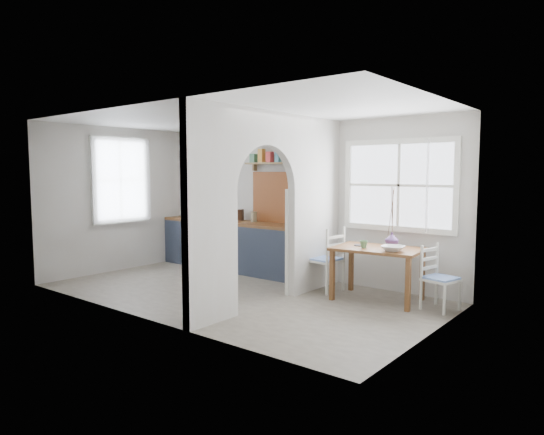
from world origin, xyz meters
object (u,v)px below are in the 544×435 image
Objects in this scene: chair_left at (325,259)px; chair_right at (441,278)px; vase at (392,239)px; dining_table at (377,274)px; kettle at (310,220)px.

chair_right is (1.74, 0.06, -0.07)m from chair_left.
dining_table is at bearing -109.77° from vase.
chair_right is at bearing -13.86° from vase.
kettle is (-1.30, 0.23, 0.66)m from dining_table.
kettle is at bearing 163.66° from dining_table.
chair_left reaches higher than vase.
vase is (1.39, 0.02, -0.19)m from kettle.
chair_right is (0.87, 0.06, 0.05)m from dining_table.
chair_right is at bearing 18.87° from kettle.
vase is at bearing 109.93° from chair_left.
kettle reaches higher than chair_right.
chair_left is at bearing -165.48° from vase.
kettle reaches higher than dining_table.
kettle reaches higher than vase.
dining_table is 1.41× the size of chair_right.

